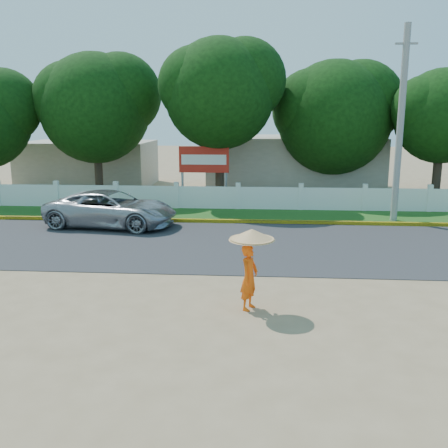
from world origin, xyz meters
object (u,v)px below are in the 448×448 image
Objects in this scene: vehicle at (111,209)px; monk_with_parasol at (250,257)px; utility_pole at (400,126)px; billboard at (204,163)px.

vehicle is 10.29m from monk_with_parasol.
monk_with_parasol is at bearing -137.75° from vehicle.
monk_with_parasol reaches higher than vehicle.
utility_pole is 4.15× the size of monk_with_parasol.
billboard is (3.21, 5.26, 1.40)m from vehicle.
monk_with_parasol is (-5.96, -10.43, -2.78)m from utility_pole.
monk_with_parasol is 13.98m from billboard.
utility_pole is 2.74× the size of billboard.
monk_with_parasol is at bearing -119.75° from utility_pole.
monk_with_parasol is 0.66× the size of billboard.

